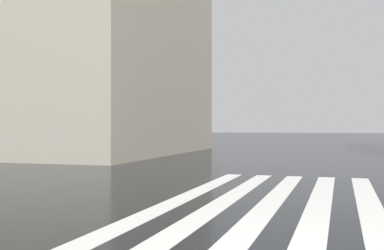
% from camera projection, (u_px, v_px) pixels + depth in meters
% --- Properties ---
extents(zebra_crossing, '(13.00, 5.50, 0.01)m').
position_uv_depth(zebra_crossing, '(290.00, 211.00, 9.29)').
color(zebra_crossing, silver).
rests_on(zebra_crossing, ground_plane).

